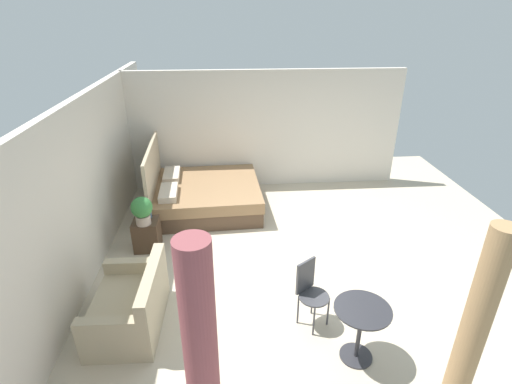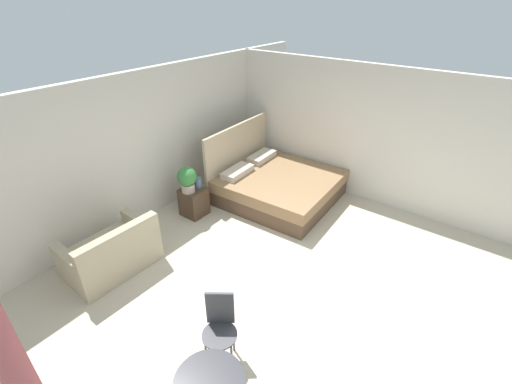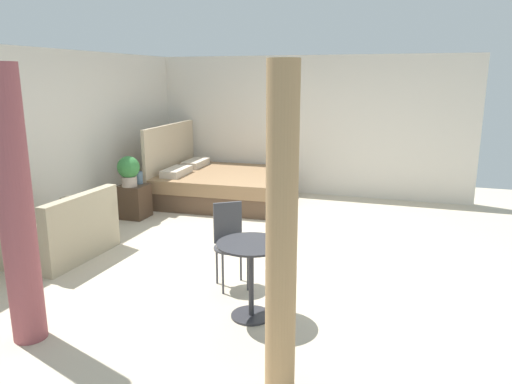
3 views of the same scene
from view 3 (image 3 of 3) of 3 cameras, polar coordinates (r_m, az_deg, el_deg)
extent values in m
cube|color=beige|center=(6.55, 0.11, -6.26)|extent=(9.27, 8.99, 0.02)
cube|color=silver|center=(7.69, -21.71, 5.76)|extent=(9.27, 0.12, 2.59)
cube|color=silver|center=(9.24, 6.23, 7.78)|extent=(0.12, 5.99, 2.59)
cube|color=brown|center=(8.74, -3.76, -0.09)|extent=(2.05, 2.11, 0.31)
cube|color=#93704C|center=(8.68, -3.79, 1.60)|extent=(2.09, 2.15, 0.22)
cube|color=tan|center=(9.02, -10.07, 3.58)|extent=(2.02, 0.15, 1.36)
cube|color=beige|center=(8.53, -9.40, 2.40)|extent=(0.72, 0.35, 0.12)
cube|color=beige|center=(9.30, -7.18, 3.40)|extent=(0.72, 0.35, 0.12)
cube|color=tan|center=(6.53, -22.09, -5.31)|extent=(1.29, 0.86, 0.42)
cube|color=tan|center=(6.19, -20.03, -2.13)|extent=(1.27, 0.17, 0.40)
cube|color=tan|center=(6.85, -19.21, -1.55)|extent=(0.16, 0.83, 0.18)
cube|color=tan|center=(6.06, -25.86, -4.11)|extent=(0.16, 0.83, 0.18)
cube|color=#473323|center=(7.93, -14.23, -1.07)|extent=(0.41, 0.42, 0.53)
cylinder|color=tan|center=(7.77, -14.77, 1.22)|extent=(0.24, 0.24, 0.16)
sphere|color=#387F3D|center=(7.72, -14.87, 2.86)|extent=(0.35, 0.35, 0.35)
cylinder|color=slate|center=(7.93, -13.73, 1.64)|extent=(0.13, 0.13, 0.19)
cylinder|color=#2D2D33|center=(4.69, -0.56, -14.40)|extent=(0.38, 0.38, 0.02)
cylinder|color=#2D2D33|center=(4.54, -0.57, -10.54)|extent=(0.05, 0.05, 0.71)
cylinder|color=#2D2D33|center=(4.40, -0.58, -6.19)|extent=(0.64, 0.64, 0.02)
cylinder|color=#3F3F44|center=(5.05, -3.95, -9.69)|extent=(0.02, 0.02, 0.43)
cylinder|color=#3F3F44|center=(5.12, -0.97, -9.35)|extent=(0.02, 0.02, 0.43)
cylinder|color=#3F3F44|center=(5.30, -4.66, -8.58)|extent=(0.02, 0.02, 0.43)
cylinder|color=#3F3F44|center=(5.36, -1.81, -8.27)|extent=(0.02, 0.02, 0.43)
cylinder|color=#3F3F44|center=(5.12, -2.87, -6.62)|extent=(0.54, 0.54, 0.02)
cube|color=#3F3F44|center=(5.20, -3.37, -3.60)|extent=(0.21, 0.27, 0.45)
cylinder|color=tan|center=(3.25, 3.03, -5.31)|extent=(0.22, 0.22, 2.32)
cylinder|color=#994C51|center=(4.37, -26.58, -1.80)|extent=(0.28, 0.28, 2.32)
camera|label=1|loc=(3.25, -64.16, 34.58)|focal=27.13mm
camera|label=2|loc=(3.10, 23.15, 41.08)|focal=24.55mm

